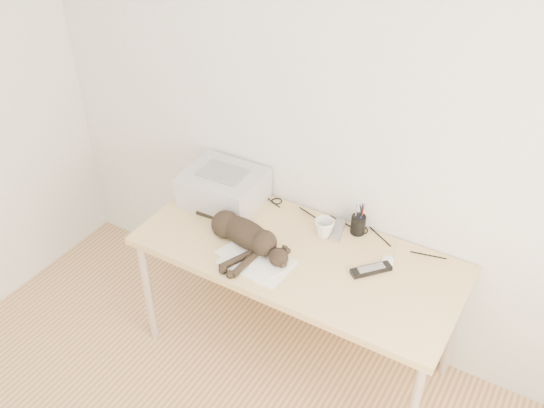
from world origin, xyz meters
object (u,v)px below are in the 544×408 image
Objects in this scene: mug at (324,228)px; pen_cup at (358,224)px; desk at (305,263)px; cat at (242,234)px; mouse at (388,260)px; printer at (224,187)px.

pen_cup is (0.14, 0.11, 0.01)m from mug.
cat is at bearing -147.21° from desk.
mug is at bearing 163.94° from mouse.
desk is 15.79× the size of mug.
desk is 2.54× the size of cat.
mouse is at bearing -32.78° from pen_cup.
pen_cup is (0.19, 0.20, 0.19)m from desk.
cat is 6.22× the size of mug.
printer is 0.66× the size of cat.
pen_cup is (0.73, 0.12, -0.04)m from printer.
cat is at bearing -171.84° from mouse.
desk is at bearing 177.75° from mouse.
desk is 0.33m from pen_cup.
cat reaches higher than mouse.
desk is at bearing -118.07° from mug.
cat is 0.59m from pen_cup.
mug is (0.60, 0.01, -0.05)m from printer.
cat is (0.28, -0.25, -0.03)m from printer.
printer is 0.75m from pen_cup.
cat is at bearing -41.85° from printer.
pen_cup is at bearing 136.21° from mouse.
printer is 3.96× the size of mouse.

